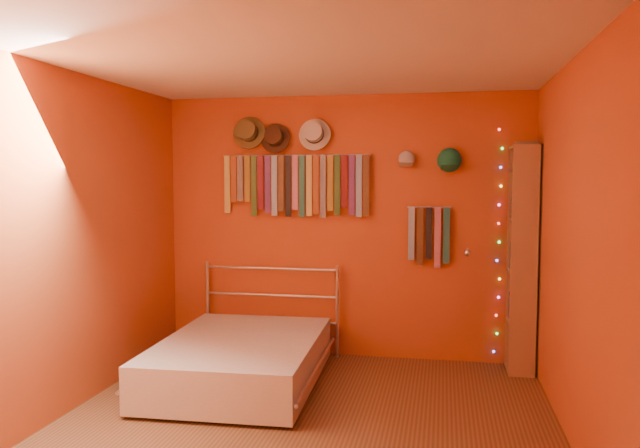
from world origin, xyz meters
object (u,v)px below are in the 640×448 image
Objects in this scene: tie_rack at (297,183)px; reading_lamp at (467,253)px; bookshelf at (527,258)px; bed at (241,360)px.

tie_rack is 5.16× the size of reading_lamp.
bed is at bearing -161.01° from bookshelf.
tie_rack is 0.78× the size of bed.
bed is (-2.36, -0.81, -0.81)m from bookshelf.
reading_lamp is 0.15× the size of bed.
tie_rack reaches higher than bed.
bookshelf is (2.11, -0.15, -0.65)m from tie_rack.
tie_rack is at bearing 175.81° from bookshelf.
bookshelf is at bearing -0.14° from reading_lamp.
tie_rack is 1.72m from reading_lamp.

